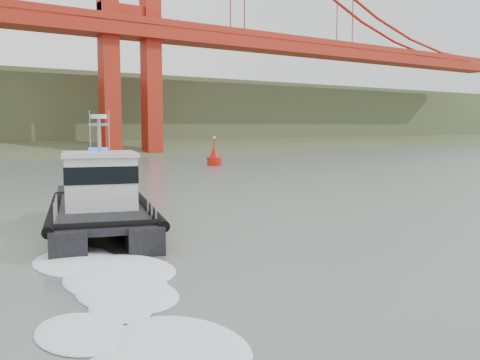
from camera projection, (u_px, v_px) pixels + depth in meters
name	position (u px, v px, depth m)	size (l,w,h in m)	color
ground	(348.00, 251.00, 22.80)	(400.00, 400.00, 0.00)	#4A5955
patrol_boat	(101.00, 200.00, 27.36)	(8.14, 13.39, 6.12)	black
nav_buoy	(214.00, 157.00, 72.60)	(2.03, 2.03, 4.23)	#B0130C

